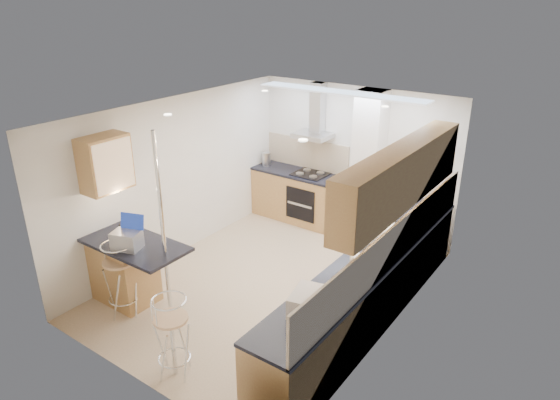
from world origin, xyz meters
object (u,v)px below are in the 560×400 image
Objects in this scene: bar_stool_near at (121,280)px; bar_stool_end at (172,338)px; bread_bin at (310,303)px; microwave at (379,237)px; laptop at (127,240)px.

bar_stool_end is (1.37, -0.41, -0.02)m from bar_stool_near.
bread_bin reaches higher than bar_stool_near.
bar_stool_end is (-1.23, -2.41, -0.57)m from microwave.
microwave is at bearing 17.33° from laptop.
laptop reaches higher than bread_bin.
bar_stool_near is 1.05× the size of bar_stool_end.
laptop is 0.34× the size of bar_stool_end.
laptop reaches higher than bar_stool_end.
bar_stool_end is (1.28, -0.51, -0.57)m from laptop.
microwave is 1.69m from bread_bin.
laptop is 0.56m from bar_stool_near.
microwave reaches higher than bar_stool_end.
bar_stool_near is at bearing 108.09° from bar_stool_end.
microwave is at bearing 78.89° from bread_bin.
bar_stool_near is 2.40× the size of bread_bin.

